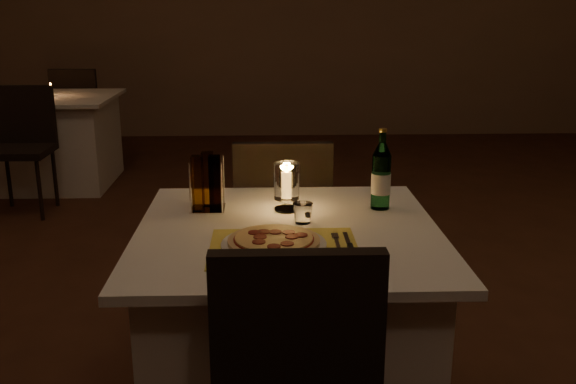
{
  "coord_description": "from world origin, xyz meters",
  "views": [
    {
      "loc": [
        -0.31,
        -2.35,
        1.45
      ],
      "look_at": [
        -0.24,
        -0.33,
        0.86
      ],
      "focal_mm": 40.0,
      "sensor_mm": 36.0,
      "label": 1
    }
  ],
  "objects_px": {
    "plate": "(274,245)",
    "tumbler": "(303,213)",
    "water_bottle": "(381,177)",
    "neighbor_table_left": "(56,140)",
    "pizza": "(274,240)",
    "chair_far": "(282,215)",
    "main_table": "(288,328)",
    "hurricane_candle": "(287,183)"
  },
  "relations": [
    {
      "from": "plate",
      "to": "hurricane_candle",
      "type": "xyz_separation_m",
      "value": [
        0.05,
        0.38,
        0.09
      ]
    },
    {
      "from": "chair_far",
      "to": "neighbor_table_left",
      "type": "height_order",
      "value": "chair_far"
    },
    {
      "from": "chair_far",
      "to": "tumbler",
      "type": "bearing_deg",
      "value": -85.54
    },
    {
      "from": "pizza",
      "to": "neighbor_table_left",
      "type": "relative_size",
      "value": 0.28
    },
    {
      "from": "main_table",
      "to": "pizza",
      "type": "height_order",
      "value": "pizza"
    },
    {
      "from": "chair_far",
      "to": "water_bottle",
      "type": "xyz_separation_m",
      "value": [
        0.34,
        -0.5,
        0.31
      ]
    },
    {
      "from": "plate",
      "to": "chair_far",
      "type": "bearing_deg",
      "value": 86.8
    },
    {
      "from": "water_bottle",
      "to": "neighbor_table_left",
      "type": "xyz_separation_m",
      "value": [
        -2.15,
        3.09,
        -0.48
      ]
    },
    {
      "from": "plate",
      "to": "tumbler",
      "type": "xyz_separation_m",
      "value": [
        0.1,
        0.24,
        0.02
      ]
    },
    {
      "from": "main_table",
      "to": "pizza",
      "type": "relative_size",
      "value": 3.57
    },
    {
      "from": "main_table",
      "to": "neighbor_table_left",
      "type": "xyz_separation_m",
      "value": [
        -1.81,
        3.3,
        0.0
      ]
    },
    {
      "from": "tumbler",
      "to": "pizza",
      "type": "bearing_deg",
      "value": -113.01
    },
    {
      "from": "pizza",
      "to": "tumbler",
      "type": "distance_m",
      "value": 0.26
    },
    {
      "from": "pizza",
      "to": "neighbor_table_left",
      "type": "height_order",
      "value": "pizza"
    },
    {
      "from": "plate",
      "to": "neighbor_table_left",
      "type": "bearing_deg",
      "value": 116.85
    },
    {
      "from": "hurricane_candle",
      "to": "neighbor_table_left",
      "type": "distance_m",
      "value": 3.63
    },
    {
      "from": "pizza",
      "to": "neighbor_table_left",
      "type": "xyz_separation_m",
      "value": [
        -1.76,
        3.48,
        -0.39
      ]
    },
    {
      "from": "plate",
      "to": "tumbler",
      "type": "bearing_deg",
      "value": 66.94
    },
    {
      "from": "tumbler",
      "to": "water_bottle",
      "type": "bearing_deg",
      "value": 27.66
    },
    {
      "from": "chair_far",
      "to": "main_table",
      "type": "bearing_deg",
      "value": -90.0
    },
    {
      "from": "plate",
      "to": "neighbor_table_left",
      "type": "xyz_separation_m",
      "value": [
        -1.76,
        3.48,
        -0.38
      ]
    },
    {
      "from": "chair_far",
      "to": "neighbor_table_left",
      "type": "relative_size",
      "value": 0.9
    },
    {
      "from": "chair_far",
      "to": "hurricane_candle",
      "type": "relative_size",
      "value": 5.13
    },
    {
      "from": "chair_far",
      "to": "tumbler",
      "type": "distance_m",
      "value": 0.7
    },
    {
      "from": "chair_far",
      "to": "pizza",
      "type": "relative_size",
      "value": 3.21
    },
    {
      "from": "plate",
      "to": "pizza",
      "type": "xyz_separation_m",
      "value": [
        0.0,
        -0.0,
        0.02
      ]
    },
    {
      "from": "tumbler",
      "to": "neighbor_table_left",
      "type": "distance_m",
      "value": 3.76
    },
    {
      "from": "water_bottle",
      "to": "main_table",
      "type": "bearing_deg",
      "value": -148.42
    },
    {
      "from": "chair_far",
      "to": "plate",
      "type": "height_order",
      "value": "chair_far"
    },
    {
      "from": "pizza",
      "to": "neighbor_table_left",
      "type": "bearing_deg",
      "value": 116.85
    },
    {
      "from": "tumbler",
      "to": "chair_far",
      "type": "bearing_deg",
      "value": 94.46
    },
    {
      "from": "neighbor_table_left",
      "to": "pizza",
      "type": "bearing_deg",
      "value": -63.15
    },
    {
      "from": "plate",
      "to": "hurricane_candle",
      "type": "height_order",
      "value": "hurricane_candle"
    },
    {
      "from": "hurricane_candle",
      "to": "neighbor_table_left",
      "type": "height_order",
      "value": "hurricane_candle"
    },
    {
      "from": "pizza",
      "to": "tumbler",
      "type": "bearing_deg",
      "value": 66.99
    },
    {
      "from": "tumbler",
      "to": "neighbor_table_left",
      "type": "relative_size",
      "value": 0.07
    },
    {
      "from": "pizza",
      "to": "water_bottle",
      "type": "height_order",
      "value": "water_bottle"
    },
    {
      "from": "plate",
      "to": "neighbor_table_left",
      "type": "height_order",
      "value": "plate"
    },
    {
      "from": "plate",
      "to": "tumbler",
      "type": "relative_size",
      "value": 4.65
    },
    {
      "from": "plate",
      "to": "hurricane_candle",
      "type": "bearing_deg",
      "value": 82.23
    },
    {
      "from": "water_bottle",
      "to": "hurricane_candle",
      "type": "relative_size",
      "value": 1.67
    },
    {
      "from": "chair_far",
      "to": "plate",
      "type": "relative_size",
      "value": 2.81
    }
  ]
}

